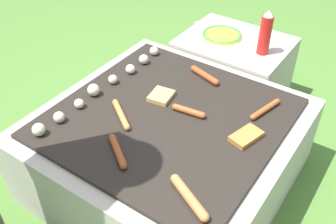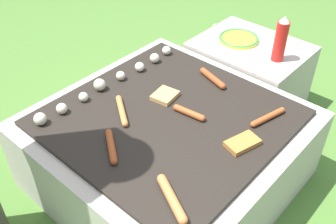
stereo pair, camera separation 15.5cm
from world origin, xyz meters
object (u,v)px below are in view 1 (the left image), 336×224
object	(u,v)px
sausage_front_center	(118,151)
condiment_bottle	(265,33)
fork_utensil	(206,27)
plate_colorful	(222,35)

from	to	relation	value
sausage_front_center	condiment_bottle	world-z (taller)	condiment_bottle
sausage_front_center	fork_utensil	size ratio (longest dim) A/B	0.89
plate_colorful	condiment_bottle	bearing A→B (deg)	-99.73
fork_utensil	plate_colorful	bearing A→B (deg)	-108.55
condiment_bottle	fork_utensil	bearing A→B (deg)	77.25
condiment_bottle	plate_colorful	bearing A→B (deg)	80.27
sausage_front_center	fork_utensil	bearing A→B (deg)	13.07
sausage_front_center	condiment_bottle	distance (m)	0.96
plate_colorful	fork_utensil	size ratio (longest dim) A/B	1.23
plate_colorful	condiment_bottle	size ratio (longest dim) A/B	0.93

